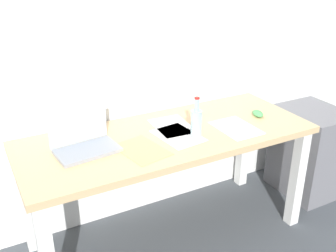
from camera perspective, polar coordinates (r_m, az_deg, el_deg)
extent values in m
plane|color=#42474C|center=(2.72, 0.00, -15.16)|extent=(8.00, 8.00, 0.00)
cube|color=white|center=(2.50, -4.47, 14.31)|extent=(5.20, 0.08, 2.60)
cube|color=tan|center=(2.34, 0.00, -1.56)|extent=(1.73, 0.68, 0.04)
cube|color=silver|center=(2.76, 17.93, -7.16)|extent=(0.07, 0.07, 0.69)
cube|color=silver|center=(2.55, -19.58, -10.16)|extent=(0.07, 0.07, 0.69)
cube|color=silver|center=(3.11, 10.70, -2.53)|extent=(0.07, 0.07, 0.69)
cube|color=gray|center=(2.16, -11.42, -3.47)|extent=(0.35, 0.23, 0.02)
cube|color=silver|center=(2.20, -12.74, 0.28)|extent=(0.33, 0.05, 0.22)
cylinder|color=#99B7C1|center=(2.25, 4.05, 0.22)|extent=(0.06, 0.06, 0.16)
cylinder|color=#99B7C1|center=(2.21, 4.14, 3.02)|extent=(0.03, 0.03, 0.07)
cylinder|color=#B21E19|center=(2.19, 4.18, 4.00)|extent=(0.03, 0.03, 0.01)
ellipsoid|color=#4C9E56|center=(2.63, 12.70, 1.75)|extent=(0.08, 0.11, 0.03)
cube|color=white|center=(2.30, 1.43, -1.38)|extent=(0.24, 0.32, 0.00)
cube|color=#F4E06B|center=(2.15, -3.79, -3.41)|extent=(0.26, 0.33, 0.00)
cube|color=white|center=(2.42, 0.66, -0.01)|extent=(0.23, 0.31, 0.00)
cube|color=white|center=(2.43, 9.69, -0.26)|extent=(0.21, 0.30, 0.00)
cube|color=slate|center=(3.18, 19.51, -3.37)|extent=(0.40, 0.48, 0.66)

